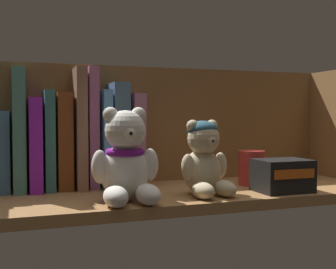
{
  "coord_description": "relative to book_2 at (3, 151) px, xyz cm",
  "views": [
    {
      "loc": [
        -28.68,
        -76.92,
        16.62
      ],
      "look_at": [
        -1.77,
        0.0,
        13.03
      ],
      "focal_mm": 45.37,
      "sensor_mm": 36.0,
      "label": 1
    }
  ],
  "objects": [
    {
      "name": "shelf_board",
      "position": [
        31.74,
        -10.69,
        -8.77
      ],
      "size": [
        82.23,
        25.81,
        2.0
      ],
      "primitive_type": "cube",
      "color": "#9E7042",
      "rests_on": "ground"
    },
    {
      "name": "book_7",
      "position": [
        14.35,
        0.0,
        4.29
      ],
      "size": [
        2.05,
        12.65,
        24.12
      ],
      "primitive_type": "cube",
      "color": "brown",
      "rests_on": "shelf_board"
    },
    {
      "name": "teddy_bear_smaller",
      "position": [
        35.1,
        -16.23,
        -1.17
      ],
      "size": [
        10.29,
        10.62,
        13.9
      ],
      "color": "beige",
      "rests_on": "shelf_board"
    },
    {
      "name": "book_8",
      "position": [
        16.86,
        0.0,
        4.39
      ],
      "size": [
        1.97,
        10.19,
        24.33
      ],
      "primitive_type": "cube",
      "color": "#AF5E85",
      "rests_on": "shelf_board"
    },
    {
      "name": "teddy_bear_larger",
      "position": [
        19.99,
        -17.61,
        -0.89
      ],
      "size": [
        11.68,
        11.8,
        16.12
      ],
      "color": "white",
      "rests_on": "shelf_board"
    },
    {
      "name": "small_product_box",
      "position": [
        50.78,
        -18.12,
        -4.65
      ],
      "size": [
        10.19,
        7.72,
        6.22
      ],
      "color": "black",
      "rests_on": "shelf_board"
    },
    {
      "name": "shelf_back_panel",
      "position": [
        31.74,
        2.81,
        3.92
      ],
      "size": [
        84.63,
        1.2,
        27.37
      ],
      "primitive_type": "cube",
      "color": "brown",
      "rests_on": "ground"
    },
    {
      "name": "book_6",
      "position": [
        11.38,
        -0.0,
        1.83
      ],
      "size": [
        2.92,
        9.91,
        19.2
      ],
      "primitive_type": "cube",
      "color": "brown",
      "rests_on": "shelf_board"
    },
    {
      "name": "book_3",
      "position": [
        2.96,
        -0.0,
        4.07
      ],
      "size": [
        2.37,
        11.85,
        23.67
      ],
      "primitive_type": "cube",
      "color": "teal",
      "rests_on": "shelf_board"
    },
    {
      "name": "book_2",
      "position": [
        0.0,
        0.0,
        0.0
      ],
      "size": [
        2.56,
        9.72,
        15.54
      ],
      "primitive_type": "cube",
      "color": "teal",
      "rests_on": "shelf_board"
    },
    {
      "name": "book_10",
      "position": [
        22.13,
        0.0,
        2.86
      ],
      "size": [
        3.33,
        13.63,
        21.29
      ],
      "primitive_type": "cube",
      "rotation": [
        0.0,
        -0.01,
        0.0
      ],
      "color": "#435F78",
      "rests_on": "shelf_board"
    },
    {
      "name": "book_11",
      "position": [
        25.43,
        0.0,
        1.79
      ],
      "size": [
        2.84,
        14.2,
        19.16
      ],
      "primitive_type": "cube",
      "rotation": [
        0.0,
        0.02,
        0.0
      ],
      "color": "#9D5F7D",
      "rests_on": "shelf_board"
    },
    {
      "name": "pillar_candle",
      "position": [
        49.28,
        -9.11,
        -4.13
      ],
      "size": [
        5.58,
        5.58,
        7.27
      ],
      "primitive_type": "cylinder",
      "color": "#C63833",
      "rests_on": "shelf_board"
    },
    {
      "name": "book_9",
      "position": [
        19.2,
        -0.0,
        2.08
      ],
      "size": [
        1.73,
        14.35,
        19.7
      ],
      "primitive_type": "cube",
      "color": "#538FC6",
      "rests_on": "shelf_board"
    },
    {
      "name": "book_5",
      "position": [
        8.48,
        0.0,
        2.0
      ],
      "size": [
        1.9,
        10.99,
        19.55
      ],
      "primitive_type": "cube",
      "color": "#326C65",
      "rests_on": "shelf_board"
    },
    {
      "name": "book_4",
      "position": [
        5.83,
        -0.0,
        1.27
      ],
      "size": [
        2.4,
        13.05,
        18.07
      ],
      "primitive_type": "cube",
      "color": "purple",
      "rests_on": "shelf_board"
    }
  ]
}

